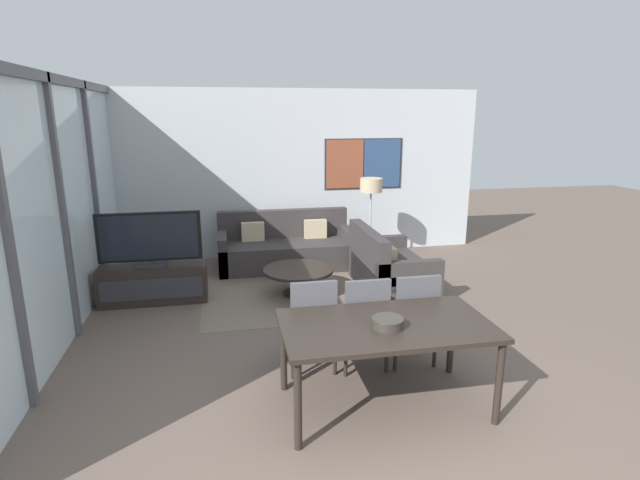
% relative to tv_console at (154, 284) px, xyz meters
% --- Properties ---
extents(ground_plane, '(24.00, 24.00, 0.00)m').
position_rel_tv_console_xyz_m(ground_plane, '(2.07, -3.69, -0.25)').
color(ground_plane, brown).
extents(wall_back, '(6.65, 0.09, 2.80)m').
position_rel_tv_console_xyz_m(wall_back, '(2.11, 1.97, 1.16)').
color(wall_back, silver).
rests_on(wall_back, ground_plane).
extents(window_wall_left, '(0.07, 5.67, 2.80)m').
position_rel_tv_console_xyz_m(window_wall_left, '(-0.75, -0.86, 1.29)').
color(window_wall_left, silver).
rests_on(window_wall_left, ground_plane).
extents(area_rug, '(2.57, 2.05, 0.01)m').
position_rel_tv_console_xyz_m(area_rug, '(1.89, -0.09, -0.24)').
color(area_rug, '#706051').
rests_on(area_rug, ground_plane).
extents(tv_console, '(1.36, 0.40, 0.49)m').
position_rel_tv_console_xyz_m(tv_console, '(0.00, 0.00, 0.00)').
color(tv_console, black).
rests_on(tv_console, ground_plane).
extents(television, '(1.28, 0.20, 0.71)m').
position_rel_tv_console_xyz_m(television, '(0.00, 0.00, 0.60)').
color(television, '#2D2D33').
rests_on(television, tv_console).
extents(sofa_main, '(2.12, 0.87, 0.87)m').
position_rel_tv_console_xyz_m(sofa_main, '(1.89, 1.26, 0.04)').
color(sofa_main, '#383333').
rests_on(sofa_main, ground_plane).
extents(sofa_side, '(0.87, 1.46, 0.87)m').
position_rel_tv_console_xyz_m(sofa_side, '(3.13, -0.13, 0.03)').
color(sofa_side, '#383333').
rests_on(sofa_side, ground_plane).
extents(coffee_table, '(0.95, 0.95, 0.37)m').
position_rel_tv_console_xyz_m(coffee_table, '(1.89, -0.09, 0.03)').
color(coffee_table, black).
rests_on(coffee_table, ground_plane).
extents(dining_table, '(1.71, 0.96, 0.75)m').
position_rel_tv_console_xyz_m(dining_table, '(2.19, -2.86, 0.43)').
color(dining_table, black).
rests_on(dining_table, ground_plane).
extents(dining_chair_left, '(0.46, 0.46, 0.94)m').
position_rel_tv_console_xyz_m(dining_chair_left, '(1.70, -2.17, 0.27)').
color(dining_chair_left, '#4C4C51').
rests_on(dining_chair_left, ground_plane).
extents(dining_chair_centre, '(0.46, 0.46, 0.94)m').
position_rel_tv_console_xyz_m(dining_chair_centre, '(2.19, -2.21, 0.27)').
color(dining_chair_centre, '#4C4C51').
rests_on(dining_chair_centre, ground_plane).
extents(dining_chair_right, '(0.46, 0.46, 0.94)m').
position_rel_tv_console_xyz_m(dining_chair_right, '(2.68, -2.21, 0.27)').
color(dining_chair_right, '#4C4C51').
rests_on(dining_chair_right, ground_plane).
extents(fruit_bowl, '(0.26, 0.26, 0.08)m').
position_rel_tv_console_xyz_m(fruit_bowl, '(2.18, -2.94, 0.55)').
color(fruit_bowl, '#332D28').
rests_on(fruit_bowl, dining_table).
extents(floor_lamp, '(0.35, 0.35, 1.40)m').
position_rel_tv_console_xyz_m(floor_lamp, '(3.26, 1.14, 0.94)').
color(floor_lamp, '#2D2D33').
rests_on(floor_lamp, ground_plane).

